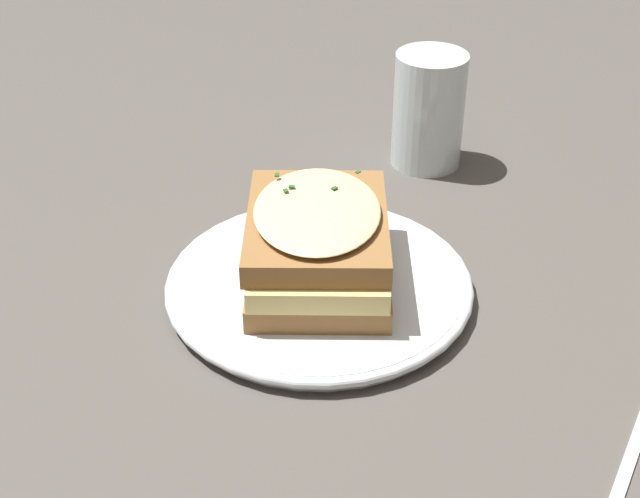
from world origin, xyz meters
The scene contains 4 objects.
ground_plane centered at (0.00, 0.00, 0.00)m, with size 2.40×2.40×0.00m, color #514C47.
dinner_plate centered at (0.02, 0.00, 0.01)m, with size 0.24×0.24×0.01m.
sandwich centered at (0.02, 0.00, 0.05)m, with size 0.17×0.14×0.06m.
water_glass centered at (0.20, -0.15, 0.06)m, with size 0.07×0.07×0.11m, color silver.
Camera 1 is at (-0.52, 0.14, 0.41)m, focal length 50.00 mm.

